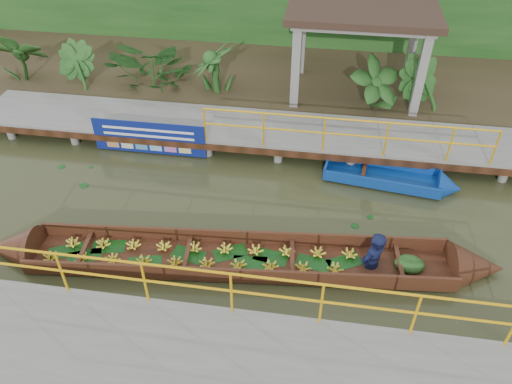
# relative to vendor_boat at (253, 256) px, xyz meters

# --- Properties ---
(ground) EXTENTS (80.00, 80.00, 0.00)m
(ground) POSITION_rel_vendor_boat_xyz_m (-0.90, 1.25, -0.24)
(ground) COLOR #2F3219
(ground) RESTS_ON ground
(land_strip) EXTENTS (30.00, 8.00, 0.45)m
(land_strip) POSITION_rel_vendor_boat_xyz_m (-0.90, 8.75, -0.01)
(land_strip) COLOR #34291A
(land_strip) RESTS_ON ground
(far_dock) EXTENTS (16.00, 2.06, 1.66)m
(far_dock) POSITION_rel_vendor_boat_xyz_m (-0.88, 4.68, 0.24)
(far_dock) COLOR slate
(far_dock) RESTS_ON ground
(near_dock) EXTENTS (18.00, 2.40, 1.73)m
(near_dock) POSITION_rel_vendor_boat_xyz_m (0.10, -2.95, 0.06)
(near_dock) COLOR slate
(near_dock) RESTS_ON ground
(pavilion) EXTENTS (4.40, 3.00, 3.00)m
(pavilion) POSITION_rel_vendor_boat_xyz_m (2.10, 7.55, 2.58)
(pavilion) COLOR slate
(pavilion) RESTS_ON ground
(foliage_backdrop) EXTENTS (30.00, 0.80, 4.00)m
(foliage_backdrop) POSITION_rel_vendor_boat_xyz_m (-0.90, 11.25, 1.76)
(foliage_backdrop) COLOR #174215
(foliage_backdrop) RESTS_ON ground
(vendor_boat) EXTENTS (11.38, 2.16, 2.30)m
(vendor_boat) POSITION_rel_vendor_boat_xyz_m (0.00, 0.00, 0.00)
(vendor_boat) COLOR #341B0E
(vendor_boat) RESTS_ON ground
(moored_blue_boat) EXTENTS (3.59, 1.35, 0.83)m
(moored_blue_boat) POSITION_rel_vendor_boat_xyz_m (3.77, 3.32, -0.09)
(moored_blue_boat) COLOR navy
(moored_blue_boat) RESTS_ON ground
(blue_banner) EXTENTS (3.21, 0.04, 1.00)m
(blue_banner) POSITION_rel_vendor_boat_xyz_m (-3.50, 3.73, 0.32)
(blue_banner) COLOR navy
(blue_banner) RESTS_ON ground
(tropical_plants) EXTENTS (14.29, 1.29, 1.61)m
(tropical_plants) POSITION_rel_vendor_boat_xyz_m (-2.54, 6.55, 1.02)
(tropical_plants) COLOR #174215
(tropical_plants) RESTS_ON ground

